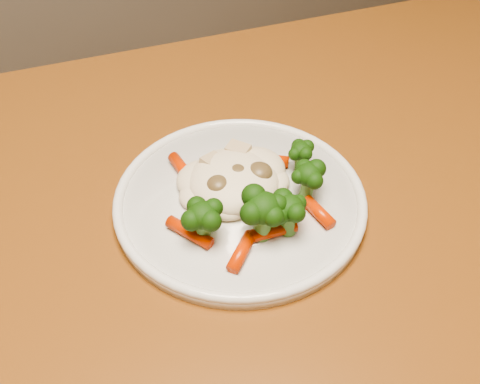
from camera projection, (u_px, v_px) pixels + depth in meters
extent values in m
cube|color=brown|center=(332.00, 243.00, 0.58)|extent=(1.21, 0.87, 0.04)
cube|color=brown|center=(475.00, 187.00, 1.18)|extent=(0.07, 0.07, 0.71)
cylinder|color=white|center=(240.00, 203.00, 0.58)|extent=(0.24, 0.24, 0.01)
ellipsoid|color=#FFEECB|center=(233.00, 174.00, 0.58)|extent=(0.10, 0.09, 0.04)
ellipsoid|color=black|center=(203.00, 224.00, 0.53)|extent=(0.04, 0.04, 0.04)
ellipsoid|color=black|center=(263.00, 218.00, 0.53)|extent=(0.05, 0.05, 0.05)
ellipsoid|color=black|center=(288.00, 217.00, 0.54)|extent=(0.04, 0.04, 0.04)
ellipsoid|color=black|center=(308.00, 183.00, 0.57)|extent=(0.04, 0.04, 0.04)
ellipsoid|color=black|center=(300.00, 157.00, 0.60)|extent=(0.03, 0.03, 0.03)
cylinder|color=#EB3A05|center=(183.00, 170.00, 0.60)|extent=(0.02, 0.05, 0.01)
cylinder|color=#EB3A05|center=(223.00, 164.00, 0.61)|extent=(0.04, 0.03, 0.01)
cylinder|color=#EB3A05|center=(264.00, 159.00, 0.61)|extent=(0.05, 0.04, 0.01)
cylinder|color=#EB3A05|center=(190.00, 232.00, 0.54)|extent=(0.03, 0.05, 0.01)
cylinder|color=#EB3A05|center=(242.00, 252.00, 0.53)|extent=(0.04, 0.04, 0.01)
cylinder|color=#EB3A05|center=(272.00, 231.00, 0.54)|extent=(0.05, 0.02, 0.01)
cylinder|color=#EB3A05|center=(319.00, 212.00, 0.56)|extent=(0.02, 0.04, 0.01)
ellipsoid|color=brown|center=(237.00, 174.00, 0.58)|extent=(0.02, 0.02, 0.02)
ellipsoid|color=brown|center=(259.00, 173.00, 0.58)|extent=(0.03, 0.03, 0.02)
ellipsoid|color=brown|center=(219.00, 185.00, 0.56)|extent=(0.02, 0.02, 0.02)
cube|color=#D1B68B|center=(212.00, 162.00, 0.59)|extent=(0.03, 0.02, 0.01)
cube|color=#D1B68B|center=(238.00, 151.00, 0.60)|extent=(0.03, 0.03, 0.01)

